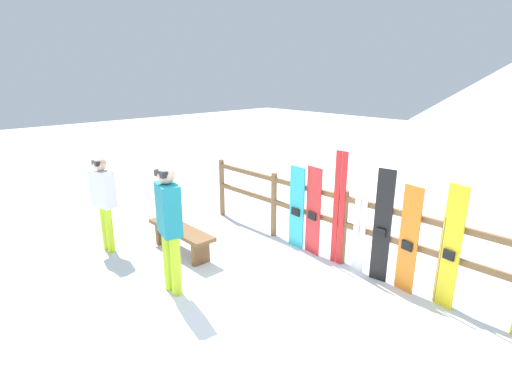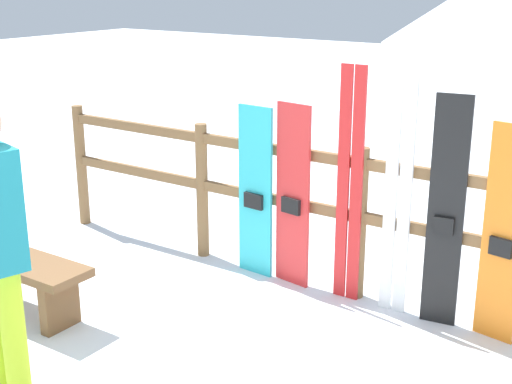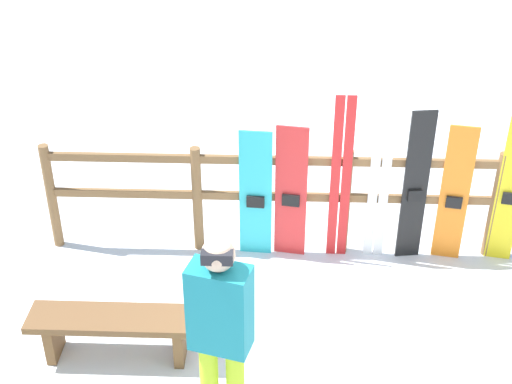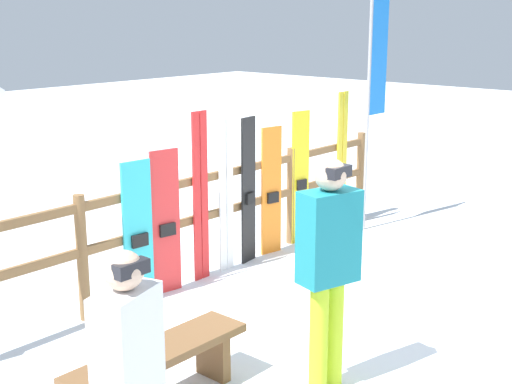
% 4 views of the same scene
% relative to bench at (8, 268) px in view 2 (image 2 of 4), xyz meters
% --- Properties ---
extents(fence, '(5.92, 0.10, 1.14)m').
position_rel_bench_xyz_m(fence, '(1.97, 1.58, 0.37)').
color(fence, brown).
rests_on(fence, ground).
extents(bench, '(1.41, 0.36, 0.42)m').
position_rel_bench_xyz_m(bench, '(0.00, 0.00, 0.00)').
color(bench, brown).
rests_on(bench, ground).
extents(snowboard_cyan, '(0.32, 0.07, 1.36)m').
position_rel_bench_xyz_m(snowboard_cyan, '(1.09, 1.53, 0.36)').
color(snowboard_cyan, '#2DBFCC').
rests_on(snowboard_cyan, ground).
extents(snowboard_red, '(0.31, 0.09, 1.41)m').
position_rel_bench_xyz_m(snowboard_red, '(1.43, 1.53, 0.38)').
color(snowboard_red, red).
rests_on(snowboard_red, ground).
extents(ski_pair_red, '(0.19, 0.02, 1.73)m').
position_rel_bench_xyz_m(ski_pair_red, '(1.90, 1.53, 0.55)').
color(ski_pair_red, red).
rests_on(ski_pair_red, ground).
extents(ski_pair_white, '(0.19, 0.02, 1.68)m').
position_rel_bench_xyz_m(ski_pair_white, '(2.27, 1.53, 0.52)').
color(ski_pair_white, white).
rests_on(ski_pair_white, ground).
extents(snowboard_black_stripe, '(0.24, 0.08, 1.59)m').
position_rel_bench_xyz_m(snowboard_black_stripe, '(2.62, 1.53, 0.47)').
color(snowboard_black_stripe, black).
rests_on(snowboard_black_stripe, ground).
extents(snowboard_orange, '(0.27, 0.09, 1.45)m').
position_rel_bench_xyz_m(snowboard_orange, '(3.00, 1.53, 0.40)').
color(snowboard_orange, orange).
rests_on(snowboard_orange, ground).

